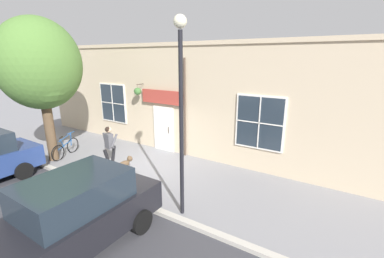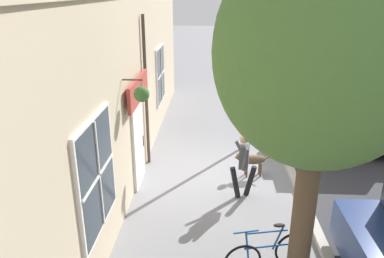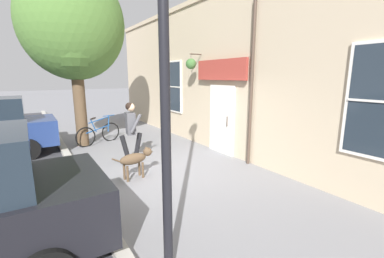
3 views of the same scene
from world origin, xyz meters
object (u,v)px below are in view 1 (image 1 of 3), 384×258
at_px(pedestrian_walking, 109,143).
at_px(street_tree_by_curb, 40,68).
at_px(leaning_bicycle, 66,148).
at_px(dog_on_leash, 124,164).
at_px(street_lamp, 181,94).
at_px(parked_car_mid_block, 71,216).

relative_size(pedestrian_walking, street_tree_by_curb, 0.29).
relative_size(street_tree_by_curb, leaning_bicycle, 3.51).
xyz_separation_m(dog_on_leash, street_lamp, (0.77, 3.11, 2.90)).
relative_size(pedestrian_walking, parked_car_mid_block, 0.39).
distance_m(parked_car_mid_block, street_lamp, 3.77).
bearing_deg(dog_on_leash, parked_car_mid_block, 29.43).
xyz_separation_m(pedestrian_walking, parked_car_mid_block, (3.61, 2.98, -0.13)).
xyz_separation_m(leaning_bicycle, parked_car_mid_block, (3.33, 5.60, 0.50)).
height_order(pedestrian_walking, dog_on_leash, pedestrian_walking).
height_order(pedestrian_walking, leaning_bicycle, pedestrian_walking).
relative_size(dog_on_leash, street_lamp, 0.20).
xyz_separation_m(pedestrian_walking, leaning_bicycle, (0.28, -2.62, -0.63)).
distance_m(leaning_bicycle, parked_car_mid_block, 6.54).
bearing_deg(street_tree_by_curb, dog_on_leash, 97.60).
bearing_deg(dog_on_leash, street_lamp, 76.02).
bearing_deg(street_lamp, parked_car_mid_block, -26.39).
bearing_deg(leaning_bicycle, dog_on_leash, 89.44).
bearing_deg(leaning_bicycle, street_tree_by_curb, -3.66).
bearing_deg(dog_on_leash, pedestrian_walking, -105.53).
xyz_separation_m(dog_on_leash, leaning_bicycle, (-0.04, -3.74, -0.10)).
relative_size(dog_on_leash, leaning_bicycle, 0.64).
height_order(street_tree_by_curb, street_lamp, street_tree_by_curb).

